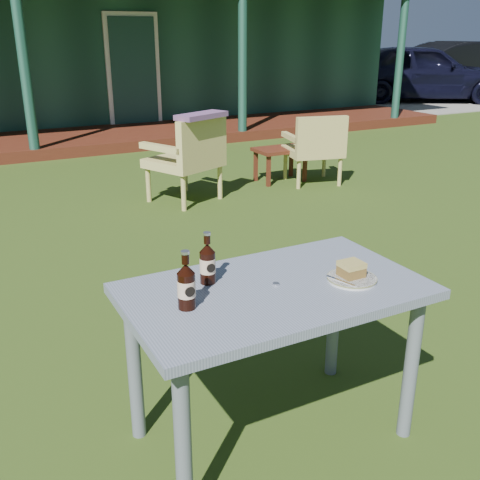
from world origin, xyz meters
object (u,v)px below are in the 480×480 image
car_far (468,68)px  side_table (281,153)px  cake_slice (351,269)px  armchair_right (316,146)px  cafe_table (274,309)px  car_near (421,72)px  cola_bottle_near (208,263)px  cola_bottle_far (186,286)px  armchair_left (190,155)px  plate (352,279)px

car_far → side_table: (-10.10, -6.23, -0.38)m
cake_slice → armchair_right: (2.36, 3.61, -0.31)m
cafe_table → car_near: bearing=43.0°
cola_bottle_near → armchair_right: 4.46m
car_near → cafe_table: 13.48m
cola_bottle_far → armchair_right: size_ratio=0.28×
car_far → car_near: bearing=116.6°
car_far → armchair_left: bearing=128.2°
cola_bottle_near → armchair_right: cola_bottle_near is taller
cake_slice → side_table: (2.08, 3.92, -0.42)m
car_far → cafe_table: (-12.50, -10.07, -0.10)m
armchair_left → armchair_right: bearing=0.0°
car_far → plate: bearing=138.2°
cafe_table → armchair_right: (2.68, 3.53, -0.17)m
cake_slice → cola_bottle_near: cola_bottle_near is taller
armchair_left → armchair_right: 1.57m
car_far → cake_slice: car_far is taller
cola_bottle_far → armchair_right: bearing=49.1°
cola_bottle_near → armchair_left: bearing=68.4°
cola_bottle_near → cola_bottle_far: size_ratio=0.96×
side_table → plate: bearing=-118.0°
car_far → plate: car_far is taller
cafe_table → side_table: size_ratio=2.00×
cake_slice → cola_bottle_near: 0.59m
car_near → side_table: size_ratio=7.04×
cola_bottle_near → armchair_left: (1.34, 3.37, -0.31)m
cafe_table → cola_bottle_far: bearing=-178.8°
plate → armchair_left: 3.72m
armchair_left → side_table: armchair_left is taller
plate → cola_bottle_far: size_ratio=0.90×
armchair_right → cola_bottle_far: bearing=-130.9°
car_far → cola_bottle_far: (-12.88, -10.08, 0.09)m
cake_slice → cola_bottle_near: (-0.54, 0.24, 0.04)m
plate → cake_slice: size_ratio=2.22×
cafe_table → armchair_left: armchair_left is taller
car_far → cola_bottle_far: 16.35m
armchair_left → cake_slice: bearing=-102.5°
car_far → side_table: bearing=130.1°
cafe_table → armchair_left: 3.70m
plate → side_table: size_ratio=0.34×
armchair_right → side_table: size_ratio=1.34×
cake_slice → side_table: bearing=62.0°
cola_bottle_far → armchair_left: cola_bottle_far is taller
cola_bottle_far → side_table: size_ratio=0.38×
car_far → cafe_table: 16.05m
cake_slice → car_far: bearing=39.8°
car_near → car_far: same height
car_far → cola_bottle_far: car_far is taller
cake_slice → armchair_left: (0.80, 3.61, -0.27)m
cola_bottle_far → side_table: bearing=54.1°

